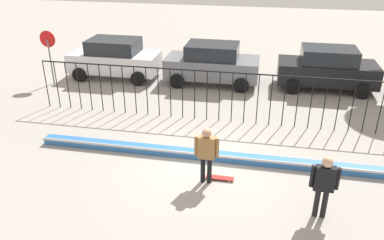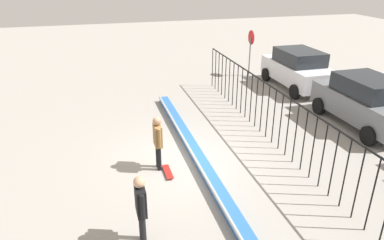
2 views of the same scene
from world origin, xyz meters
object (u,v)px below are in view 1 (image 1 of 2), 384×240
parked_car_gray (212,63)px  parked_car_black (327,68)px  skateboard (220,178)px  skateboarder (207,151)px  camera_operator (324,182)px  parked_car_white (115,58)px  stop_sign (49,50)px

parked_car_gray → parked_car_black: same height
skateboard → parked_car_black: size_ratio=0.19×
skateboarder → camera_operator: 3.14m
parked_car_white → skateboarder: bearing=-53.7°
skateboarder → parked_car_gray: parked_car_gray is taller
skateboard → parked_car_white: parked_car_white is taller
skateboard → parked_car_white: (-6.22, 7.94, 0.91)m
skateboard → camera_operator: size_ratio=0.47×
parked_car_gray → camera_operator: bearing=-70.4°
camera_operator → parked_car_black: (1.11, 9.36, -0.05)m
parked_car_black → stop_sign: bearing=-169.7°
camera_operator → parked_car_black: size_ratio=0.40×
skateboarder → stop_sign: 10.76m
parked_car_gray → parked_car_black: 5.18m
skateboarder → skateboard: bearing=52.1°
skateboarder → camera_operator: same height
stop_sign → camera_operator: bearing=-33.7°
parked_car_white → parked_car_gray: same height
skateboarder → stop_sign: size_ratio=0.68×
skateboarder → parked_car_gray: 8.23m
parked_car_gray → stop_sign: size_ratio=1.72×
skateboard → stop_sign: (-8.78, 6.49, 1.56)m
parked_car_gray → parked_car_black: size_ratio=1.00×
parked_car_gray → parked_car_black: (5.17, 0.28, 0.00)m
parked_car_white → parked_car_gray: size_ratio=1.00×
parked_car_white → camera_operator: bearing=-45.0°
camera_operator → skateboard: bearing=2.1°
skateboard → parked_car_white: size_ratio=0.19×
camera_operator → parked_car_gray: size_ratio=0.40×
parked_car_black → stop_sign: size_ratio=1.72×
parked_car_gray → parked_car_white: bearing=175.9°
stop_sign → skateboard: bearing=-36.4°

